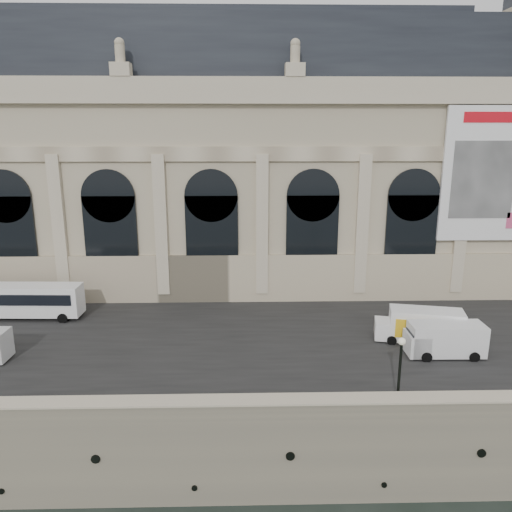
{
  "coord_description": "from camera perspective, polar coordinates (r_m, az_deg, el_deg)",
  "views": [
    {
      "loc": [
        -0.77,
        -26.89,
        23.23
      ],
      "look_at": [
        0.4,
        22.0,
        10.85
      ],
      "focal_mm": 35.0,
      "sensor_mm": 36.0,
      "label": 1
    }
  ],
  "objects": [
    {
      "name": "street",
      "position": [
        44.36,
        -0.27,
        -8.6
      ],
      "size": [
        160.0,
        24.0,
        0.06
      ],
      "primitive_type": "cube",
      "color": "#2D2D2D",
      "rests_on": "quay"
    },
    {
      "name": "quay",
      "position": [
        65.11,
        -0.63,
        -3.89
      ],
      "size": [
        160.0,
        70.0,
        6.0
      ],
      "primitive_type": "cube",
      "color": "gray",
      "rests_on": "ground"
    },
    {
      "name": "van_c",
      "position": [
        41.98,
        20.42,
        -8.96
      ],
      "size": [
        5.97,
        2.53,
        2.65
      ],
      "color": "white",
      "rests_on": "quay"
    },
    {
      "name": "ground",
      "position": [
        35.54,
        0.23,
        -26.6
      ],
      "size": [
        260.0,
        260.0,
        0.0
      ],
      "primitive_type": "plane",
      "color": "black",
      "rests_on": "ground"
    },
    {
      "name": "lamp_right",
      "position": [
        33.67,
        16.08,
        -12.65
      ],
      "size": [
        0.48,
        0.48,
        4.68
      ],
      "color": "black",
      "rests_on": "quay"
    },
    {
      "name": "parapet",
      "position": [
        32.12,
        0.21,
        -16.93
      ],
      "size": [
        160.0,
        1.4,
        1.21
      ],
      "color": "gray",
      "rests_on": "quay"
    },
    {
      "name": "box_truck",
      "position": [
        44.02,
        18.3,
        -7.58
      ],
      "size": [
        7.35,
        3.71,
        2.84
      ],
      "color": "white",
      "rests_on": "quay"
    },
    {
      "name": "bus_left",
      "position": [
        51.58,
        -25.2,
        -4.56
      ],
      "size": [
        11.16,
        2.9,
        3.26
      ],
      "color": "white",
      "rests_on": "quay"
    },
    {
      "name": "museum",
      "position": [
        58.09,
        -6.63,
        10.66
      ],
      "size": [
        69.0,
        18.7,
        29.1
      ],
      "color": "beige",
      "rests_on": "quay"
    }
  ]
}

